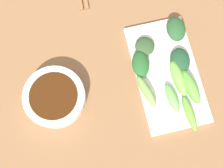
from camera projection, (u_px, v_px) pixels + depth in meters
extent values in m
cube|color=olive|center=(118.00, 89.00, 0.71)|extent=(2.10, 2.10, 0.02)
cylinder|color=white|center=(55.00, 97.00, 0.67)|extent=(0.15, 0.15, 0.04)
cylinder|color=#3C1B05|center=(54.00, 97.00, 0.66)|extent=(0.12, 0.12, 0.02)
cube|color=white|center=(167.00, 74.00, 0.70)|extent=(0.16, 0.29, 0.01)
ellipsoid|color=#6DB85A|center=(172.00, 98.00, 0.67)|extent=(0.03, 0.08, 0.02)
ellipsoid|color=#27532B|center=(176.00, 29.00, 0.70)|extent=(0.05, 0.07, 0.03)
ellipsoid|color=#304D29|center=(145.00, 46.00, 0.70)|extent=(0.05, 0.05, 0.02)
ellipsoid|color=#6CAE3D|center=(190.00, 113.00, 0.66)|extent=(0.03, 0.09, 0.02)
ellipsoid|color=#245B28|center=(141.00, 64.00, 0.68)|extent=(0.05, 0.07, 0.03)
ellipsoid|color=#1E4A2B|center=(180.00, 60.00, 0.69)|extent=(0.06, 0.07, 0.02)
ellipsoid|color=#7AB24F|center=(146.00, 91.00, 0.67)|extent=(0.04, 0.09, 0.03)
ellipsoid|color=#75BA4B|center=(178.00, 78.00, 0.67)|extent=(0.04, 0.09, 0.03)
ellipsoid|color=#63B341|center=(191.00, 87.00, 0.67)|extent=(0.04, 0.09, 0.03)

